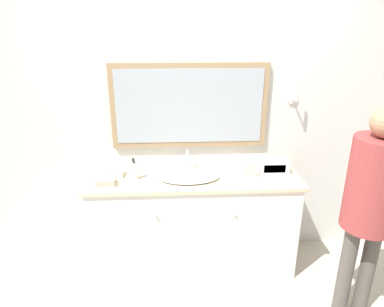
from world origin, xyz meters
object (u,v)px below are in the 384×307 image
at_px(appliance_box, 272,165).
at_px(person, 372,195).
at_px(picture_frame, 250,170).
at_px(sink_basin, 188,175).
at_px(soap_bottle, 134,171).

xyz_separation_m(appliance_box, person, (0.48, -0.69, 0.06)).
xyz_separation_m(appliance_box, picture_frame, (-0.22, -0.11, 0.01)).
relative_size(sink_basin, soap_bottle, 2.80).
bearing_deg(appliance_box, soap_bottle, -174.66).
xyz_separation_m(soap_bottle, person, (1.65, -0.58, 0.04)).
bearing_deg(sink_basin, appliance_box, 7.13).
bearing_deg(sink_basin, person, -26.29).
height_order(soap_bottle, appliance_box, soap_bottle).
distance_m(sink_basin, picture_frame, 0.51).
height_order(sink_basin, person, person).
height_order(sink_basin, picture_frame, sink_basin).
distance_m(soap_bottle, appliance_box, 1.17).
bearing_deg(person, soap_bottle, 160.64).
xyz_separation_m(sink_basin, person, (1.21, -0.60, 0.10)).
bearing_deg(person, picture_frame, 140.41).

